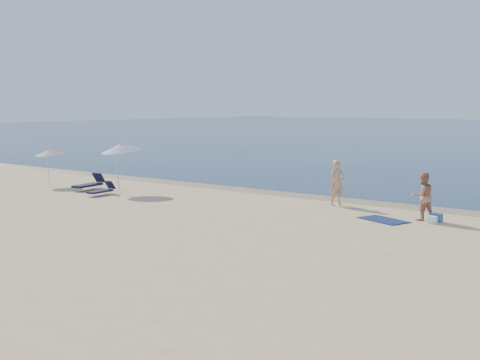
{
  "coord_description": "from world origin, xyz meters",
  "views": [
    {
      "loc": [
        14.03,
        -5.09,
        4.27
      ],
      "look_at": [
        -1.5,
        16.0,
        1.0
      ],
      "focal_mm": 45.0,
      "sensor_mm": 36.0,
      "label": 1
    }
  ],
  "objects_px": {
    "person_right": "(423,196)",
    "blue_cooler": "(436,218)",
    "person_left": "(337,183)",
    "umbrella_near": "(121,147)"
  },
  "relations": [
    {
      "from": "person_right",
      "to": "blue_cooler",
      "type": "distance_m",
      "value": 0.91
    },
    {
      "from": "person_right",
      "to": "blue_cooler",
      "type": "relative_size",
      "value": 4.26
    },
    {
      "from": "person_right",
      "to": "umbrella_near",
      "type": "distance_m",
      "value": 14.69
    },
    {
      "from": "person_right",
      "to": "umbrella_near",
      "type": "relative_size",
      "value": 0.7
    },
    {
      "from": "blue_cooler",
      "to": "umbrella_near",
      "type": "bearing_deg",
      "value": -161.67
    },
    {
      "from": "blue_cooler",
      "to": "umbrella_near",
      "type": "height_order",
      "value": "umbrella_near"
    },
    {
      "from": "person_left",
      "to": "umbrella_near",
      "type": "relative_size",
      "value": 0.77
    },
    {
      "from": "person_right",
      "to": "umbrella_near",
      "type": "xyz_separation_m",
      "value": [
        -14.55,
        -1.6,
        1.31
      ]
    },
    {
      "from": "person_left",
      "to": "blue_cooler",
      "type": "relative_size",
      "value": 4.66
    },
    {
      "from": "person_left",
      "to": "umbrella_near",
      "type": "distance_m",
      "value": 10.86
    }
  ]
}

